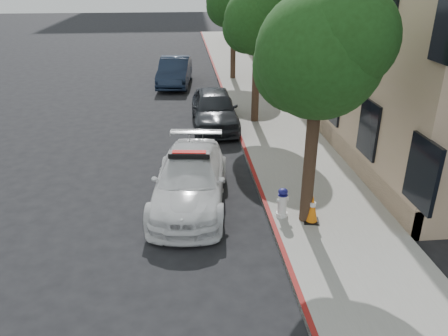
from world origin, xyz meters
TOP-DOWN VIEW (x-y plane):
  - ground at (0.00, 0.00)m, footprint 120.00×120.00m
  - sidewalk at (3.60, 10.00)m, footprint 3.20×50.00m
  - curb_strip at (2.06, 10.00)m, footprint 0.12×50.00m
  - tree_near at (2.93, -2.01)m, footprint 2.92×2.82m
  - tree_mid at (2.93, 5.99)m, footprint 2.77×2.64m
  - tree_far at (2.93, 13.99)m, footprint 3.10×3.00m
  - police_car at (0.05, -0.55)m, footprint 2.48×4.94m
  - parked_car_mid at (1.20, 5.89)m, footprint 1.81×4.47m
  - parked_car_far at (-0.45, 13.17)m, footprint 2.05×4.71m
  - fire_hydrant at (2.35, -1.77)m, footprint 0.33×0.30m
  - traffic_cone at (3.03, -2.12)m, footprint 0.44×0.44m

SIDE VIEW (x-z plane):
  - ground at x=0.00m, z-range 0.00..0.00m
  - sidewalk at x=3.60m, z-range 0.00..0.15m
  - curb_strip at x=2.06m, z-range 0.00..0.15m
  - traffic_cone at x=3.03m, z-range 0.15..0.87m
  - fire_hydrant at x=2.35m, z-range 0.14..0.92m
  - police_car at x=0.05m, z-range -0.07..1.46m
  - parked_car_far at x=-0.45m, z-range 0.00..1.51m
  - parked_car_mid at x=1.20m, z-range 0.00..1.52m
  - tree_mid at x=2.93m, z-range 1.45..6.88m
  - tree_near at x=2.93m, z-range 1.46..7.08m
  - tree_far at x=2.93m, z-range 1.48..7.29m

